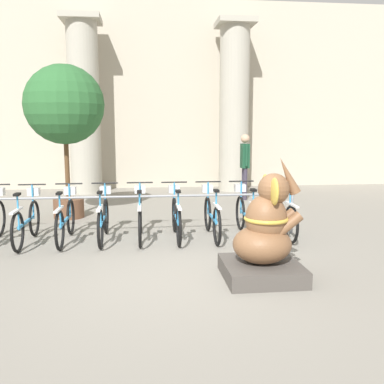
{
  "coord_description": "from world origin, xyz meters",
  "views": [
    {
      "loc": [
        -0.52,
        -5.6,
        1.96
      ],
      "look_at": [
        0.19,
        0.73,
        1.0
      ],
      "focal_mm": 40.0,
      "sensor_mm": 36.0,
      "label": 1
    }
  ],
  "objects_px": {
    "bicycle_4": "(140,217)",
    "bicycle_2": "(66,219)",
    "bicycle_6": "(212,216)",
    "bicycle_8": "(281,214)",
    "bicycle_7": "(246,215)",
    "bicycle_5": "(176,216)",
    "bicycle_3": "(103,218)",
    "person_pedestrian": "(245,160)",
    "elephant_statue": "(265,238)",
    "bicycle_1": "(27,220)",
    "potted_tree": "(65,109)"
  },
  "relations": [
    {
      "from": "bicycle_8",
      "to": "elephant_statue",
      "type": "bearing_deg",
      "value": -113.03
    },
    {
      "from": "bicycle_1",
      "to": "bicycle_8",
      "type": "height_order",
      "value": "same"
    },
    {
      "from": "bicycle_6",
      "to": "person_pedestrian",
      "type": "xyz_separation_m",
      "value": [
        1.54,
        3.96,
        0.69
      ]
    },
    {
      "from": "bicycle_2",
      "to": "bicycle_5",
      "type": "xyz_separation_m",
      "value": [
        1.92,
        0.01,
        0.0
      ]
    },
    {
      "from": "bicycle_7",
      "to": "person_pedestrian",
      "type": "height_order",
      "value": "person_pedestrian"
    },
    {
      "from": "bicycle_3",
      "to": "bicycle_6",
      "type": "bearing_deg",
      "value": -0.41
    },
    {
      "from": "bicycle_2",
      "to": "bicycle_8",
      "type": "xyz_separation_m",
      "value": [
        3.84,
        -0.01,
        0.0
      ]
    },
    {
      "from": "elephant_statue",
      "to": "bicycle_1",
      "type": "bearing_deg",
      "value": 148.79
    },
    {
      "from": "bicycle_5",
      "to": "potted_tree",
      "type": "relative_size",
      "value": 0.52
    },
    {
      "from": "person_pedestrian",
      "to": "bicycle_6",
      "type": "bearing_deg",
      "value": -111.23
    },
    {
      "from": "bicycle_7",
      "to": "elephant_statue",
      "type": "distance_m",
      "value": 2.23
    },
    {
      "from": "bicycle_1",
      "to": "bicycle_6",
      "type": "xyz_separation_m",
      "value": [
        3.2,
        0.05,
        0.0
      ]
    },
    {
      "from": "bicycle_1",
      "to": "bicycle_8",
      "type": "relative_size",
      "value": 1.0
    },
    {
      "from": "bicycle_7",
      "to": "bicycle_8",
      "type": "distance_m",
      "value": 0.64
    },
    {
      "from": "bicycle_8",
      "to": "elephant_statue",
      "type": "relative_size",
      "value": 1.07
    },
    {
      "from": "bicycle_3",
      "to": "bicycle_5",
      "type": "distance_m",
      "value": 1.28
    },
    {
      "from": "bicycle_5",
      "to": "bicycle_7",
      "type": "relative_size",
      "value": 1.0
    },
    {
      "from": "bicycle_3",
      "to": "bicycle_6",
      "type": "xyz_separation_m",
      "value": [
        1.92,
        -0.01,
        0.0
      ]
    },
    {
      "from": "bicycle_1",
      "to": "bicycle_2",
      "type": "distance_m",
      "value": 0.64
    },
    {
      "from": "bicycle_7",
      "to": "bicycle_2",
      "type": "bearing_deg",
      "value": -179.76
    },
    {
      "from": "bicycle_7",
      "to": "bicycle_8",
      "type": "xyz_separation_m",
      "value": [
        0.64,
        -0.02,
        0.0
      ]
    },
    {
      "from": "bicycle_7",
      "to": "potted_tree",
      "type": "xyz_separation_m",
      "value": [
        -3.5,
        2.03,
        1.97
      ]
    },
    {
      "from": "bicycle_3",
      "to": "person_pedestrian",
      "type": "height_order",
      "value": "person_pedestrian"
    },
    {
      "from": "bicycle_8",
      "to": "bicycle_1",
      "type": "bearing_deg",
      "value": -179.52
    },
    {
      "from": "bicycle_3",
      "to": "bicycle_5",
      "type": "height_order",
      "value": "same"
    },
    {
      "from": "bicycle_8",
      "to": "potted_tree",
      "type": "distance_m",
      "value": 5.02
    },
    {
      "from": "bicycle_7",
      "to": "elephant_statue",
      "type": "relative_size",
      "value": 1.07
    },
    {
      "from": "bicycle_2",
      "to": "bicycle_4",
      "type": "distance_m",
      "value": 1.28
    },
    {
      "from": "bicycle_1",
      "to": "elephant_statue",
      "type": "distance_m",
      "value": 4.15
    },
    {
      "from": "bicycle_1",
      "to": "potted_tree",
      "type": "bearing_deg",
      "value": 80.74
    },
    {
      "from": "bicycle_5",
      "to": "potted_tree",
      "type": "distance_m",
      "value": 3.6
    },
    {
      "from": "bicycle_1",
      "to": "bicycle_5",
      "type": "distance_m",
      "value": 2.56
    },
    {
      "from": "bicycle_1",
      "to": "bicycle_6",
      "type": "relative_size",
      "value": 1.0
    },
    {
      "from": "bicycle_7",
      "to": "elephant_statue",
      "type": "xyz_separation_m",
      "value": [
        -0.29,
        -2.21,
        0.15
      ]
    },
    {
      "from": "bicycle_6",
      "to": "bicycle_3",
      "type": "bearing_deg",
      "value": 179.59
    },
    {
      "from": "bicycle_4",
      "to": "bicycle_5",
      "type": "relative_size",
      "value": 1.0
    },
    {
      "from": "bicycle_6",
      "to": "bicycle_7",
      "type": "xyz_separation_m",
      "value": [
        0.64,
        0.01,
        0.0
      ]
    },
    {
      "from": "bicycle_1",
      "to": "bicycle_2",
      "type": "xyz_separation_m",
      "value": [
        0.64,
        0.04,
        0.0
      ]
    },
    {
      "from": "bicycle_7",
      "to": "bicycle_4",
      "type": "bearing_deg",
      "value": 179.66
    },
    {
      "from": "bicycle_6",
      "to": "bicycle_8",
      "type": "bearing_deg",
      "value": -0.47
    },
    {
      "from": "bicycle_4",
      "to": "person_pedestrian",
      "type": "distance_m",
      "value": 4.9
    },
    {
      "from": "bicycle_4",
      "to": "bicycle_7",
      "type": "xyz_separation_m",
      "value": [
        1.92,
        -0.01,
        0.0
      ]
    },
    {
      "from": "bicycle_6",
      "to": "elephant_statue",
      "type": "distance_m",
      "value": 2.23
    },
    {
      "from": "bicycle_7",
      "to": "elephant_statue",
      "type": "height_order",
      "value": "elephant_statue"
    },
    {
      "from": "bicycle_7",
      "to": "bicycle_5",
      "type": "bearing_deg",
      "value": -179.73
    },
    {
      "from": "bicycle_3",
      "to": "elephant_statue",
      "type": "xyz_separation_m",
      "value": [
        2.27,
        -2.21,
        0.15
      ]
    },
    {
      "from": "bicycle_2",
      "to": "bicycle_5",
      "type": "relative_size",
      "value": 1.0
    },
    {
      "from": "bicycle_4",
      "to": "person_pedestrian",
      "type": "bearing_deg",
      "value": 54.43
    },
    {
      "from": "bicycle_4",
      "to": "bicycle_2",
      "type": "bearing_deg",
      "value": -178.88
    },
    {
      "from": "bicycle_2",
      "to": "bicycle_7",
      "type": "relative_size",
      "value": 1.0
    }
  ]
}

